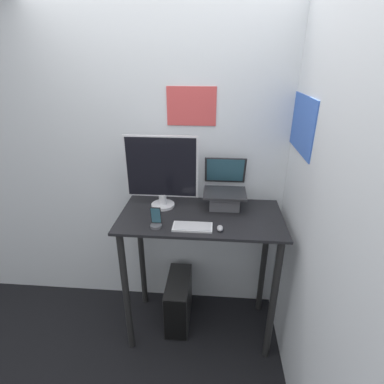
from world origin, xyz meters
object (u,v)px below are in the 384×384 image
at_px(laptop, 225,194).
at_px(mouse, 220,228).
at_px(keyboard, 192,227).
at_px(monitor, 162,173).
at_px(computer_tower, 179,300).
at_px(cell_phone, 156,221).

height_order(laptop, mouse, laptop).
bearing_deg(keyboard, monitor, 129.72).
bearing_deg(monitor, computer_tower, -30.90).
bearing_deg(mouse, laptop, 84.96).
height_order(laptop, computer_tower, laptop).
relative_size(monitor, mouse, 8.35).
xyz_separation_m(monitor, cell_phone, (0.01, -0.31, -0.23)).
distance_m(mouse, cell_phone, 0.42).
height_order(mouse, computer_tower, mouse).
height_order(mouse, cell_phone, cell_phone).
height_order(keyboard, mouse, mouse).
height_order(monitor, cell_phone, monitor).
relative_size(laptop, keyboard, 1.33).
distance_m(keyboard, cell_phone, 0.24).
xyz_separation_m(keyboard, mouse, (0.18, -0.01, 0.01)).
bearing_deg(monitor, cell_phone, -88.51).
distance_m(keyboard, mouse, 0.18).
xyz_separation_m(mouse, computer_tower, (-0.32, 0.25, -0.88)).
distance_m(keyboard, computer_tower, 0.92).
relative_size(mouse, computer_tower, 0.14).
bearing_deg(computer_tower, keyboard, -59.44).
bearing_deg(mouse, computer_tower, 142.26).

